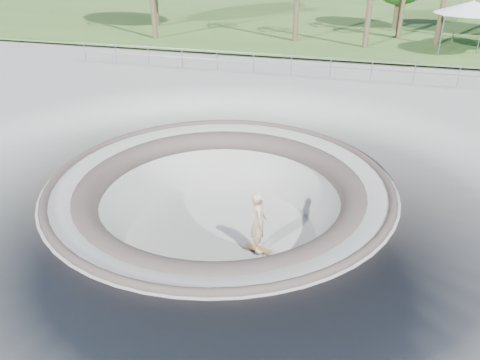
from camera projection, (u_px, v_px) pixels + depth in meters
The scene contains 8 objects.
ground at pixel (220, 181), 14.01m from camera, with size 180.00×180.00×0.00m, color gray.
skate_bowl at pixel (221, 232), 14.85m from camera, with size 14.00×14.00×4.10m.
grass_strip at pixel (333, 15), 42.99m from camera, with size 180.00×36.00×0.12m.
distant_hills at pixel (372, 47), 65.24m from camera, with size 103.20×45.00×28.60m.
safety_railing at pixel (291, 65), 23.95m from camera, with size 25.00×0.06×1.03m.
skateboard at pixel (258, 249), 14.01m from camera, with size 0.86×0.37×0.09m.
skater at pixel (259, 222), 13.56m from camera, with size 0.70×0.46×1.92m, color tan.
canopy_white at pixel (473, 7), 27.08m from camera, with size 5.88×5.88×2.99m.
Camera 1 is at (3.91, -11.82, 6.45)m, focal length 35.00 mm.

